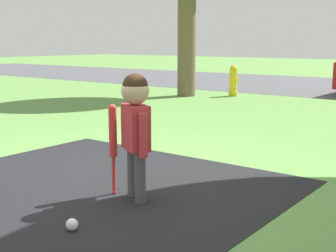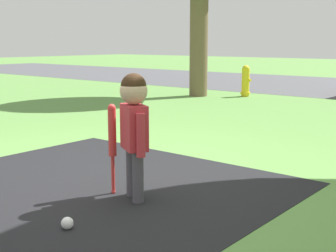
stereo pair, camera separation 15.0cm
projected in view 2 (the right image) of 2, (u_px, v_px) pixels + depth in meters
ground_plane at (114, 175)px, 4.25m from camera, size 60.00×60.00×0.00m
child at (134, 119)px, 3.50m from camera, size 0.35×0.26×0.97m
baseball_bat at (112, 136)px, 3.65m from camera, size 0.06×0.06×0.72m
sports_ball at (67, 223)px, 3.02m from camera, size 0.08×0.08×0.08m
fire_hydrant at (246, 81)px, 10.33m from camera, size 0.24×0.21×0.69m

